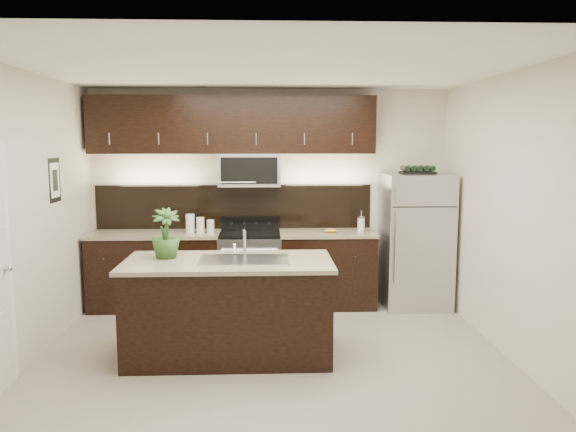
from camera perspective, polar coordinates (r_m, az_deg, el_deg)
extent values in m
plane|color=gray|center=(5.54, -1.62, -14.12)|extent=(4.50, 4.50, 0.00)
cube|color=beige|center=(7.18, -1.86, 2.00)|extent=(4.50, 0.02, 2.70)
cube|color=beige|center=(3.23, -1.29, -4.97)|extent=(4.50, 0.02, 2.70)
cube|color=beige|center=(5.64, -25.19, -0.26)|extent=(0.02, 4.00, 2.70)
cube|color=beige|center=(5.68, 21.64, -0.02)|extent=(0.02, 4.00, 2.70)
cube|color=white|center=(5.19, -1.74, 14.78)|extent=(4.50, 4.00, 0.02)
sphere|color=silver|center=(5.24, -26.49, -4.77)|extent=(0.06, 0.06, 0.06)
cube|color=black|center=(6.30, -22.60, 3.37)|extent=(0.01, 0.32, 0.46)
cube|color=white|center=(6.30, -22.58, 3.37)|extent=(0.00, 0.24, 0.36)
cube|color=black|center=(7.15, -13.27, -5.53)|extent=(1.57, 0.62, 0.90)
cube|color=black|center=(7.07, 3.99, -5.51)|extent=(1.16, 0.62, 0.90)
cube|color=#B2B2B7|center=(7.03, -3.85, -5.58)|extent=(0.76, 0.62, 0.90)
cube|color=black|center=(6.94, -3.89, -1.84)|extent=(0.76, 0.60, 0.03)
cube|color=#BBB28C|center=(7.06, -13.38, -1.81)|extent=(1.59, 0.65, 0.04)
cube|color=#BBB28C|center=(6.97, 4.02, -1.75)|extent=(1.18, 0.65, 0.04)
cube|color=black|center=(7.19, -5.48, 0.94)|extent=(3.49, 0.02, 0.56)
cube|color=#B2B2B7|center=(6.96, -3.92, 4.70)|extent=(0.76, 0.40, 0.40)
cube|color=black|center=(7.00, -5.66, 9.20)|extent=(3.49, 0.33, 0.70)
cube|color=black|center=(5.46, -6.02, -9.51)|extent=(1.90, 0.90, 0.90)
cube|color=#BBB28C|center=(5.34, -6.09, -4.68)|extent=(1.96, 0.96, 0.04)
cube|color=silver|center=(5.32, -4.48, -4.40)|extent=(0.84, 0.50, 0.01)
cylinder|color=silver|center=(5.51, -4.41, -2.79)|extent=(0.03, 0.03, 0.24)
cylinder|color=silver|center=(5.41, -4.45, -1.36)|extent=(0.02, 0.14, 0.02)
cylinder|color=silver|center=(5.35, -4.47, -2.01)|extent=(0.02, 0.02, 0.10)
cube|color=#B2B2B7|center=(7.13, 12.81, -2.46)|extent=(0.80, 0.72, 1.66)
cube|color=black|center=(7.04, 13.02, 4.31)|extent=(0.41, 0.25, 0.03)
cylinder|color=black|center=(7.00, 11.79, 4.73)|extent=(0.07, 0.23, 0.07)
cylinder|color=black|center=(7.02, 12.41, 4.72)|extent=(0.07, 0.23, 0.07)
cylinder|color=black|center=(7.04, 13.03, 4.71)|extent=(0.07, 0.23, 0.07)
cylinder|color=black|center=(7.06, 13.64, 4.70)|extent=(0.07, 0.23, 0.07)
cylinder|color=black|center=(7.08, 14.25, 4.69)|extent=(0.07, 0.23, 0.07)
imported|color=#2A5622|center=(5.49, -12.31, -1.73)|extent=(0.34, 0.34, 0.48)
cylinder|color=silver|center=(6.92, -9.90, -0.76)|extent=(0.11, 0.11, 0.23)
cylinder|color=beige|center=(6.89, -8.89, -0.94)|extent=(0.10, 0.10, 0.19)
cylinder|color=beige|center=(6.86, -7.87, -1.09)|extent=(0.09, 0.09, 0.17)
cylinder|color=silver|center=(6.97, 7.43, -0.91)|extent=(0.09, 0.09, 0.17)
cylinder|color=silver|center=(6.95, 7.45, -0.13)|extent=(0.09, 0.09, 0.02)
cylinder|color=silver|center=(6.95, 7.45, 0.22)|extent=(0.01, 0.01, 0.07)
ellipsoid|color=gold|center=(6.89, 3.91, -1.49)|extent=(0.18, 0.15, 0.05)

